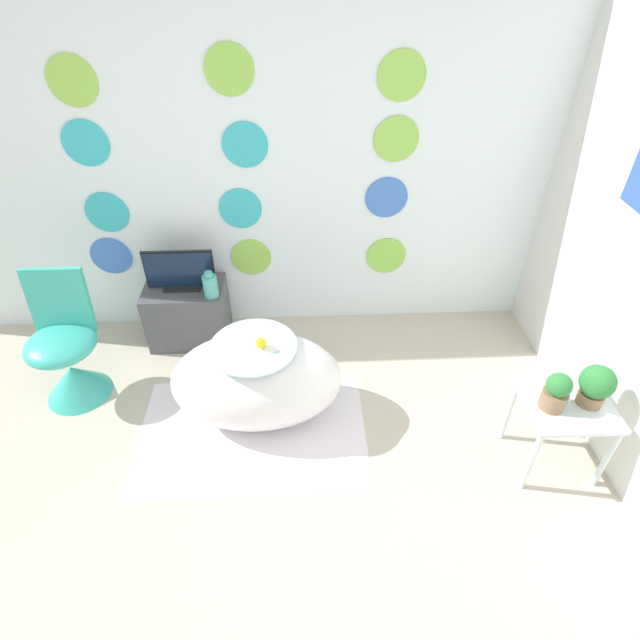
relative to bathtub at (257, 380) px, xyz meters
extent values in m
plane|color=#BCB29E|center=(-0.07, -1.13, -0.29)|extent=(12.00, 12.00, 0.00)
cube|color=white|center=(-0.07, 0.99, 1.01)|extent=(4.99, 0.04, 2.60)
cylinder|color=#3F72CC|center=(-1.03, 0.96, 0.29)|extent=(0.28, 0.01, 0.28)
cylinder|color=#8CCC4C|center=(-0.07, 0.96, 0.26)|extent=(0.28, 0.01, 0.28)
cylinder|color=#8CCC4C|center=(0.89, 0.96, 0.24)|extent=(0.28, 0.01, 0.28)
cylinder|color=#33B2BF|center=(-0.98, 0.96, 0.62)|extent=(0.28, 0.01, 0.28)
cylinder|color=#33B2BF|center=(-0.11, 0.96, 0.63)|extent=(0.28, 0.01, 0.28)
cylinder|color=#3F72CC|center=(0.85, 0.96, 0.69)|extent=(0.28, 0.01, 0.28)
cylinder|color=#33B2BF|center=(-0.99, 0.96, 1.07)|extent=(0.28, 0.01, 0.28)
cylinder|color=#33B2BF|center=(-0.04, 0.96, 1.05)|extent=(0.28, 0.01, 0.28)
cylinder|color=#8CCC4C|center=(0.88, 0.96, 1.07)|extent=(0.28, 0.01, 0.28)
cylinder|color=#8CCC4C|center=(-0.96, 0.96, 1.41)|extent=(0.28, 0.01, 0.28)
cylinder|color=#8CCC4C|center=(-0.09, 0.96, 1.46)|extent=(0.28, 0.01, 0.28)
cylinder|color=#8CCC4C|center=(0.88, 0.96, 1.42)|extent=(0.28, 0.01, 0.28)
cube|color=silver|center=(-0.04, -0.15, -0.28)|extent=(1.34, 0.87, 0.01)
ellipsoid|color=white|center=(0.00, 0.00, 0.00)|extent=(0.99, 0.60, 0.57)
cylinder|color=#B2DBEA|center=(0.00, 0.00, 0.26)|extent=(0.49, 0.49, 0.01)
sphere|color=yellow|center=(0.05, -0.03, 0.31)|extent=(0.06, 0.06, 0.06)
sphere|color=yellow|center=(0.05, -0.04, 0.33)|extent=(0.04, 0.04, 0.04)
cone|color=orange|center=(0.05, -0.06, 0.33)|extent=(0.02, 0.02, 0.02)
cone|color=#38B2A3|center=(-1.17, 0.23, -0.17)|extent=(0.40, 0.40, 0.23)
ellipsoid|color=#38B2A3|center=(-1.17, 0.23, 0.13)|extent=(0.42, 0.42, 0.15)
cube|color=#38B2A3|center=(-1.17, 0.38, 0.34)|extent=(0.36, 0.09, 0.42)
cube|color=#4C4C51|center=(-0.53, 0.76, -0.07)|extent=(0.54, 0.36, 0.44)
cube|color=white|center=(-0.53, 0.59, 0.01)|extent=(0.46, 0.01, 0.12)
cube|color=black|center=(-0.53, 0.76, 0.16)|extent=(0.24, 0.12, 0.02)
cube|color=black|center=(-0.53, 0.76, 0.30)|extent=(0.46, 0.01, 0.27)
cube|color=#0F1E38|center=(-0.53, 0.75, 0.30)|extent=(0.44, 0.01, 0.25)
cylinder|color=#51B2AD|center=(-0.32, 0.66, 0.23)|extent=(0.10, 0.10, 0.15)
cylinder|color=#51B2AD|center=(-0.32, 0.66, 0.32)|extent=(0.05, 0.05, 0.03)
cube|color=silver|center=(1.62, -0.42, 0.16)|extent=(0.45, 0.39, 0.02)
cylinder|color=silver|center=(1.42, -0.58, -0.07)|extent=(0.03, 0.03, 0.43)
cylinder|color=silver|center=(1.82, -0.58, -0.07)|extent=(0.03, 0.03, 0.43)
cylinder|color=silver|center=(1.42, -0.25, -0.07)|extent=(0.03, 0.03, 0.43)
cylinder|color=silver|center=(1.82, -0.25, -0.07)|extent=(0.03, 0.03, 0.43)
cylinder|color=#8C6B4C|center=(1.52, -0.43, 0.22)|extent=(0.13, 0.13, 0.10)
sphere|color=#2D7A38|center=(1.52, -0.43, 0.32)|extent=(0.12, 0.12, 0.12)
cylinder|color=#8C6B4C|center=(1.72, -0.41, 0.21)|extent=(0.13, 0.13, 0.07)
sphere|color=#2D7A38|center=(1.72, -0.41, 0.32)|extent=(0.17, 0.17, 0.17)
camera|label=1|loc=(0.27, -2.09, 2.07)|focal=28.00mm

